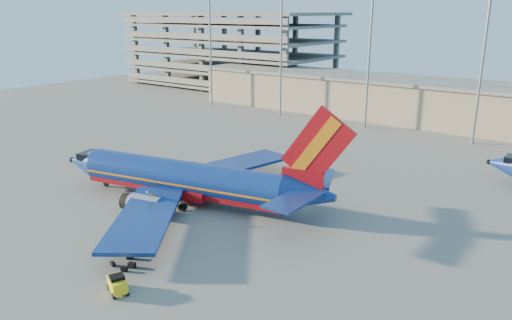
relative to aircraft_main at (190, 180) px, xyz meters
The scene contains 7 objects.
ground 5.84m from the aircraft_main, 33.74° to the left, with size 220.00×220.00×0.00m, color slate.
terminal_building 62.53m from the aircraft_main, 76.79° to the left, with size 122.00×16.00×8.50m.
parking_garage 96.58m from the aircraft_main, 126.89° to the left, with size 62.00×32.00×21.40m.
light_mast_row 51.89m from the aircraft_main, 79.24° to the left, with size 101.60×1.60×28.65m.
aircraft_main is the anchor object (origin of this frame).
baggage_tug 20.35m from the aircraft_main, 62.29° to the right, with size 2.44×2.01×1.51m.
luggage_pile 16.19m from the aircraft_main, 66.31° to the right, with size 2.25×2.42×0.48m.
Camera 1 is at (35.50, -42.33, 21.82)m, focal length 35.00 mm.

